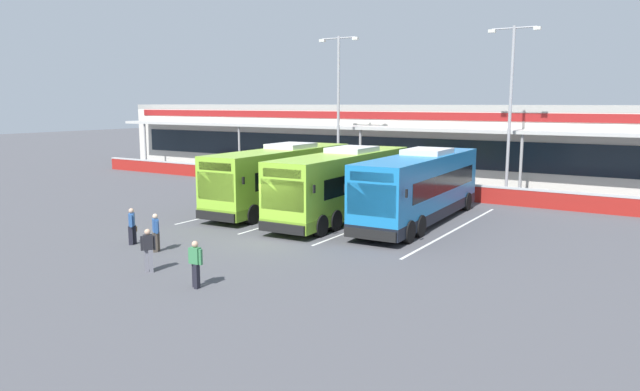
{
  "coord_description": "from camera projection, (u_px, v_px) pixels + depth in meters",
  "views": [
    {
      "loc": [
        15.51,
        -21.15,
        6.17
      ],
      "look_at": [
        0.3,
        3.0,
        1.6
      ],
      "focal_mm": 32.51,
      "sensor_mm": 36.0,
      "label": 1
    }
  ],
  "objects": [
    {
      "name": "ground_plane",
      "position": [
        280.0,
        238.0,
        26.81
      ],
      "size": [
        200.0,
        200.0,
        0.0
      ],
      "primitive_type": "plane",
      "color": "#4C4C51"
    },
    {
      "name": "terminal_building",
      "position": [
        468.0,
        141.0,
        48.81
      ],
      "size": [
        70.0,
        13.0,
        6.0
      ],
      "color": "beige",
      "rests_on": "ground"
    },
    {
      "name": "red_barrier_wall",
      "position": [
        407.0,
        188.0,
        38.84
      ],
      "size": [
        60.0,
        0.4,
        1.1
      ],
      "color": "maroon",
      "rests_on": "ground"
    },
    {
      "name": "coach_bus_leftmost",
      "position": [
        282.0,
        178.0,
        34.05
      ],
      "size": [
        3.28,
        12.24,
        3.78
      ],
      "color": "#8CC633",
      "rests_on": "ground"
    },
    {
      "name": "coach_bus_left_centre",
      "position": [
        344.0,
        185.0,
        31.29
      ],
      "size": [
        3.28,
        12.24,
        3.78
      ],
      "color": "#8CC633",
      "rests_on": "ground"
    },
    {
      "name": "coach_bus_centre",
      "position": [
        420.0,
        188.0,
        30.03
      ],
      "size": [
        3.28,
        12.24,
        3.78
      ],
      "color": "#1972B7",
      "rests_on": "ground"
    },
    {
      "name": "bay_stripe_far_west",
      "position": [
        254.0,
        206.0,
        35.14
      ],
      "size": [
        0.14,
        13.0,
        0.01
      ],
      "primitive_type": "cube",
      "color": "silver",
      "rests_on": "ground"
    },
    {
      "name": "bay_stripe_west",
      "position": [
        312.0,
        213.0,
        32.93
      ],
      "size": [
        0.14,
        13.0,
        0.01
      ],
      "primitive_type": "cube",
      "color": "silver",
      "rests_on": "ground"
    },
    {
      "name": "bay_stripe_mid_west",
      "position": [
        379.0,
        220.0,
        30.72
      ],
      "size": [
        0.14,
        13.0,
        0.01
      ],
      "primitive_type": "cube",
      "color": "silver",
      "rests_on": "ground"
    },
    {
      "name": "bay_stripe_centre",
      "position": [
        455.0,
        230.0,
        28.51
      ],
      "size": [
        0.14,
        13.0,
        0.01
      ],
      "primitive_type": "cube",
      "color": "silver",
      "rests_on": "ground"
    },
    {
      "name": "pedestrian_with_handbag",
      "position": [
        132.0,
        225.0,
        25.43
      ],
      "size": [
        0.53,
        0.6,
        1.62
      ],
      "color": "black",
      "rests_on": "ground"
    },
    {
      "name": "pedestrian_in_dark_coat",
      "position": [
        196.0,
        263.0,
        19.42
      ],
      "size": [
        0.54,
        0.3,
        1.62
      ],
      "color": "black",
      "rests_on": "ground"
    },
    {
      "name": "pedestrian_child",
      "position": [
        156.0,
        231.0,
        24.17
      ],
      "size": [
        0.5,
        0.41,
        1.62
      ],
      "color": "#4C4238",
      "rests_on": "ground"
    },
    {
      "name": "pedestrian_near_bin",
      "position": [
        148.0,
        249.0,
        21.26
      ],
      "size": [
        0.42,
        0.46,
        1.62
      ],
      "color": "slate",
      "rests_on": "ground"
    },
    {
      "name": "lamp_post_west",
      "position": [
        338.0,
        101.0,
        42.98
      ],
      "size": [
        3.24,
        0.28,
        11.0
      ],
      "color": "#9E9EA3",
      "rests_on": "ground"
    },
    {
      "name": "lamp_post_centre",
      "position": [
        511.0,
        101.0,
        37.27
      ],
      "size": [
        3.24,
        0.28,
        11.0
      ],
      "color": "#9E9EA3",
      "rests_on": "ground"
    }
  ]
}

